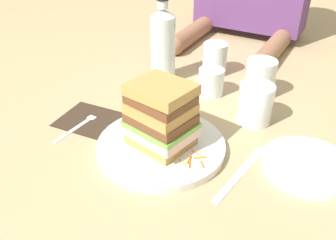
# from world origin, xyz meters

# --- Properties ---
(ground_plane) EXTENTS (3.00, 3.00, 0.00)m
(ground_plane) POSITION_xyz_m (0.00, 0.00, 0.00)
(ground_plane) COLOR tan
(main_plate) EXTENTS (0.27, 0.27, 0.02)m
(main_plate) POSITION_xyz_m (0.01, -0.02, 0.01)
(main_plate) COLOR white
(main_plate) RESTS_ON ground_plane
(sandwich) EXTENTS (0.15, 0.13, 0.14)m
(sandwich) POSITION_xyz_m (0.01, -0.02, 0.08)
(sandwich) COLOR tan
(sandwich) RESTS_ON main_plate
(carrot_shred_0) EXTENTS (0.01, 0.02, 0.00)m
(carrot_shred_0) POSITION_xyz_m (-0.07, 0.01, 0.02)
(carrot_shred_0) COLOR orange
(carrot_shred_0) RESTS_ON main_plate
(carrot_shred_1) EXTENTS (0.03, 0.00, 0.00)m
(carrot_shred_1) POSITION_xyz_m (-0.06, -0.01, 0.02)
(carrot_shred_1) COLOR orange
(carrot_shred_1) RESTS_ON main_plate
(carrot_shred_2) EXTENTS (0.01, 0.02, 0.00)m
(carrot_shred_2) POSITION_xyz_m (-0.07, 0.02, 0.02)
(carrot_shred_2) COLOR orange
(carrot_shred_2) RESTS_ON main_plate
(carrot_shred_3) EXTENTS (0.03, 0.01, 0.00)m
(carrot_shred_3) POSITION_xyz_m (-0.06, 0.01, 0.02)
(carrot_shred_3) COLOR orange
(carrot_shred_3) RESTS_ON main_plate
(carrot_shred_4) EXTENTS (0.02, 0.01, 0.00)m
(carrot_shred_4) POSITION_xyz_m (-0.09, -0.00, 0.02)
(carrot_shred_4) COLOR orange
(carrot_shred_4) RESTS_ON main_plate
(carrot_shred_5) EXTENTS (0.00, 0.02, 0.00)m
(carrot_shred_5) POSITION_xyz_m (-0.06, 0.00, 0.02)
(carrot_shred_5) COLOR orange
(carrot_shred_5) RESTS_ON main_plate
(carrot_shred_6) EXTENTS (0.01, 0.03, 0.00)m
(carrot_shred_6) POSITION_xyz_m (-0.08, -0.00, 0.02)
(carrot_shred_6) COLOR orange
(carrot_shred_6) RESTS_ON main_plate
(carrot_shred_7) EXTENTS (0.02, 0.00, 0.00)m
(carrot_shred_7) POSITION_xyz_m (-0.08, 0.01, 0.02)
(carrot_shred_7) COLOR orange
(carrot_shred_7) RESTS_ON main_plate
(carrot_shred_8) EXTENTS (0.02, 0.03, 0.00)m
(carrot_shred_8) POSITION_xyz_m (0.09, -0.05, 0.02)
(carrot_shred_8) COLOR orange
(carrot_shred_8) RESTS_ON main_plate
(carrot_shred_9) EXTENTS (0.02, 0.02, 0.00)m
(carrot_shred_9) POSITION_xyz_m (0.10, -0.02, 0.02)
(carrot_shred_9) COLOR orange
(carrot_shred_9) RESTS_ON main_plate
(carrot_shred_10) EXTENTS (0.01, 0.02, 0.00)m
(carrot_shred_10) POSITION_xyz_m (0.08, -0.04, 0.02)
(carrot_shred_10) COLOR orange
(carrot_shred_10) RESTS_ON main_plate
(carrot_shred_11) EXTENTS (0.02, 0.02, 0.00)m
(carrot_shred_11) POSITION_xyz_m (0.11, -0.04, 0.02)
(carrot_shred_11) COLOR orange
(carrot_shred_11) RESTS_ON main_plate
(carrot_shred_12) EXTENTS (0.03, 0.01, 0.00)m
(carrot_shred_12) POSITION_xyz_m (0.09, -0.01, 0.02)
(carrot_shred_12) COLOR orange
(carrot_shred_12) RESTS_ON main_plate
(carrot_shred_13) EXTENTS (0.02, 0.01, 0.00)m
(carrot_shred_13) POSITION_xyz_m (0.08, -0.05, 0.02)
(carrot_shred_13) COLOR orange
(carrot_shred_13) RESTS_ON main_plate
(napkin_dark) EXTENTS (0.14, 0.13, 0.00)m
(napkin_dark) POSITION_xyz_m (-0.20, 0.00, 0.00)
(napkin_dark) COLOR #38281E
(napkin_dark) RESTS_ON ground_plane
(fork) EXTENTS (0.02, 0.17, 0.00)m
(fork) POSITION_xyz_m (-0.20, -0.02, 0.00)
(fork) COLOR silver
(fork) RESTS_ON napkin_dark
(knife) EXTENTS (0.04, 0.20, 0.00)m
(knife) POSITION_xyz_m (0.18, -0.01, 0.00)
(knife) COLOR silver
(knife) RESTS_ON ground_plane
(juice_glass) EXTENTS (0.08, 0.08, 0.09)m
(juice_glass) POSITION_xyz_m (0.14, 0.18, 0.04)
(juice_glass) COLOR white
(juice_glass) RESTS_ON ground_plane
(water_bottle) EXTENTS (0.07, 0.07, 0.24)m
(water_bottle) POSITION_xyz_m (-0.15, 0.27, 0.10)
(water_bottle) COLOR silver
(water_bottle) RESTS_ON ground_plane
(empty_tumbler_0) EXTENTS (0.07, 0.07, 0.07)m
(empty_tumbler_0) POSITION_xyz_m (0.00, 0.26, 0.04)
(empty_tumbler_0) COLOR silver
(empty_tumbler_0) RESTS_ON ground_plane
(empty_tumbler_1) EXTENTS (0.08, 0.08, 0.10)m
(empty_tumbler_1) POSITION_xyz_m (0.11, 0.32, 0.05)
(empty_tumbler_1) COLOR silver
(empty_tumbler_1) RESTS_ON ground_plane
(empty_tumbler_2) EXTENTS (0.07, 0.07, 0.09)m
(empty_tumbler_2) POSITION_xyz_m (-0.04, 0.38, 0.05)
(empty_tumbler_2) COLOR silver
(empty_tumbler_2) RESTS_ON ground_plane
(side_plate) EXTENTS (0.18, 0.18, 0.02)m
(side_plate) POSITION_xyz_m (0.29, 0.07, 0.01)
(side_plate) COLOR white
(side_plate) RESTS_ON ground_plane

